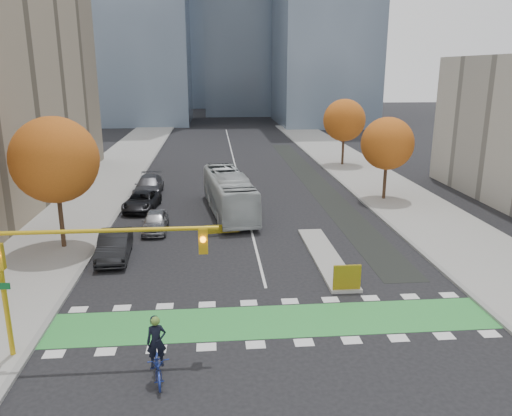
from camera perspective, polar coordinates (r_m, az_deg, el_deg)
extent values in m
plane|color=black|center=(21.54, 2.60, -14.69)|extent=(300.00, 300.00, 0.00)
cube|color=gray|center=(41.39, -20.13, -0.50)|extent=(7.00, 120.00, 0.15)
cube|color=gray|center=(43.02, 17.11, 0.36)|extent=(7.00, 120.00, 0.15)
cube|color=gray|center=(40.61, -15.36, -0.39)|extent=(0.30, 120.00, 0.16)
cube|color=gray|center=(41.84, 12.66, 0.26)|extent=(0.30, 120.00, 0.16)
cube|color=green|center=(22.84, 2.09, -12.80)|extent=(20.00, 3.00, 0.01)
cube|color=silver|center=(59.49, -2.45, 5.05)|extent=(0.15, 70.00, 0.01)
cube|color=black|center=(50.64, 6.60, 3.10)|extent=(2.50, 50.00, 0.01)
cube|color=gray|center=(30.19, 7.93, -5.49)|extent=(1.60, 10.00, 0.16)
cube|color=yellow|center=(25.62, 10.36, -7.80)|extent=(1.40, 0.12, 1.30)
cylinder|color=#332114|center=(32.91, -21.48, -0.01)|extent=(0.28, 0.28, 5.25)
sphere|color=#924812|center=(32.29, -22.01, 5.12)|extent=(5.20, 5.20, 5.20)
cylinder|color=#332114|center=(43.82, 14.55, 3.78)|extent=(0.28, 0.28, 4.55)
sphere|color=#924812|center=(43.39, 14.79, 7.14)|extent=(4.40, 4.40, 4.40)
cylinder|color=#332114|center=(59.01, 9.93, 7.15)|extent=(0.28, 0.28, 4.90)
sphere|color=#924812|center=(58.68, 10.06, 9.86)|extent=(4.80, 4.80, 4.80)
cylinder|color=#BF9914|center=(21.28, -26.79, -9.03)|extent=(0.20, 0.20, 5.20)
cylinder|color=#BF9914|center=(19.24, -16.59, -2.49)|extent=(8.20, 0.16, 0.16)
cube|color=#BF9914|center=(19.00, -6.06, -3.73)|extent=(0.35, 0.28, 1.00)
sphere|color=orange|center=(18.80, -6.08, -3.63)|extent=(0.22, 0.22, 0.22)
imported|color=navy|center=(19.16, -11.15, -17.21)|extent=(1.12, 2.26, 1.14)
imported|color=black|center=(18.66, -11.31, -14.72)|extent=(0.77, 0.58, 1.93)
sphere|color=#597F2D|center=(18.28, -11.45, -12.55)|extent=(0.33, 0.33, 0.33)
imported|color=silver|center=(38.72, -3.11, 1.70)|extent=(4.06, 11.61, 3.17)
imported|color=gray|center=(35.20, -11.43, -1.50)|extent=(1.70, 4.16, 1.42)
imported|color=black|center=(30.76, -15.87, -4.11)|extent=(1.98, 4.99, 1.61)
imported|color=#4E4E53|center=(45.61, -12.16, 2.51)|extent=(2.34, 5.67, 1.64)
imported|color=black|center=(40.82, -12.92, 0.78)|extent=(2.84, 5.30, 1.41)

